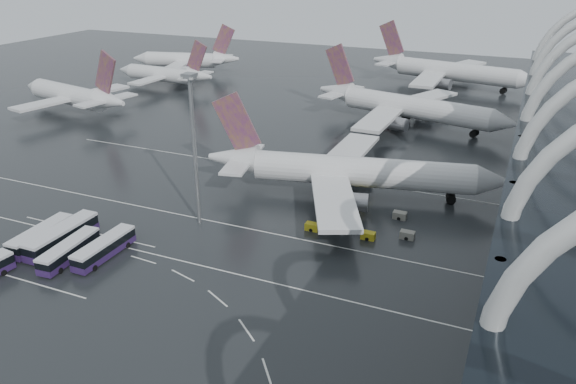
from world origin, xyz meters
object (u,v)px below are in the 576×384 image
at_px(airliner_gate_b, 406,107).
at_px(bus_row_near_d, 104,248).
at_px(gse_cart_belly_a, 368,236).
at_px(floodlight_mast, 193,132).
at_px(jet_remote_west, 75,96).
at_px(jet_remote_mid, 166,75).
at_px(gse_cart_belly_d, 407,235).
at_px(airliner_gate_c, 447,71).
at_px(gse_cart_belly_e, 360,200).
at_px(gse_cart_belly_b, 400,215).
at_px(bus_row_near_b, 62,236).
at_px(gse_cart_belly_c, 312,227).
at_px(airliner_main, 347,172).
at_px(bus_row_near_c, 69,251).
at_px(bus_row_near_a, 41,236).
at_px(jet_remote_far, 188,60).

distance_m(airliner_gate_b, bus_row_near_d, 95.44).
bearing_deg(gse_cart_belly_a, floodlight_mast, -168.60).
bearing_deg(jet_remote_west, jet_remote_mid, -84.34).
bearing_deg(jet_remote_west, gse_cart_belly_d, 172.22).
relative_size(airliner_gate_c, bus_row_near_d, 4.90).
xyz_separation_m(airliner_gate_b, gse_cart_belly_e, (4.03, -55.50, -4.38)).
distance_m(airliner_gate_c, bus_row_near_d, 147.50).
bearing_deg(gse_cart_belly_d, gse_cart_belly_b, 112.70).
height_order(bus_row_near_b, gse_cart_belly_b, bus_row_near_b).
bearing_deg(gse_cart_belly_a, gse_cart_belly_b, 72.59).
bearing_deg(airliner_gate_b, jet_remote_mid, -174.45).
bearing_deg(gse_cart_belly_c, bus_row_near_d, -140.66).
xyz_separation_m(jet_remote_mid, gse_cart_belly_d, (102.58, -78.25, -3.82)).
xyz_separation_m(jet_remote_mid, bus_row_near_d, (60.34, -103.50, -2.83)).
distance_m(airliner_main, gse_cart_belly_a, 18.90).
xyz_separation_m(bus_row_near_c, bus_row_near_d, (4.48, 2.80, 0.03)).
bearing_deg(gse_cart_belly_c, bus_row_near_c, -141.64).
bearing_deg(bus_row_near_a, gse_cart_belly_e, -51.60).
xyz_separation_m(airliner_main, floodlight_mast, (-20.19, -21.93, 11.73)).
distance_m(bus_row_near_c, gse_cart_belly_d, 54.50).
height_order(jet_remote_west, bus_row_near_b, jet_remote_west).
bearing_deg(bus_row_near_b, bus_row_near_a, 105.12).
bearing_deg(jet_remote_far, bus_row_near_b, 100.82).
relative_size(jet_remote_west, bus_row_near_a, 3.67).
bearing_deg(jet_remote_west, airliner_gate_c, -127.43).
bearing_deg(gse_cart_belly_d, bus_row_near_b, -153.65).
relative_size(bus_row_near_d, gse_cart_belly_d, 5.06).
bearing_deg(jet_remote_west, airliner_main, 176.60).
relative_size(floodlight_mast, gse_cart_belly_d, 11.01).
bearing_deg(jet_remote_west, floodlight_mast, 158.67).
height_order(airliner_main, bus_row_near_c, airliner_main).
distance_m(airliner_gate_c, bus_row_near_b, 149.40).
bearing_deg(gse_cart_belly_e, airliner_main, 145.89).
height_order(airliner_main, gse_cart_belly_c, airliner_main).
relative_size(jet_remote_mid, bus_row_near_a, 3.18).
xyz_separation_m(airliner_main, bus_row_near_b, (-35.84, -38.42, -3.04)).
height_order(jet_remote_far, bus_row_near_b, jet_remote_far).
relative_size(airliner_gate_b, gse_cart_belly_d, 23.88).
xyz_separation_m(jet_remote_west, bus_row_near_d, (64.86, -64.25, -3.53)).
relative_size(airliner_gate_c, jet_remote_far, 1.38).
distance_m(airliner_gate_c, jet_remote_far, 98.64).
bearing_deg(floodlight_mast, gse_cart_belly_a, 11.40).
bearing_deg(jet_remote_far, jet_remote_mid, 92.54).
bearing_deg(gse_cart_belly_d, jet_remote_far, 136.71).
distance_m(airliner_main, bus_row_near_d, 47.26).
distance_m(bus_row_near_b, gse_cart_belly_b, 57.73).
xyz_separation_m(airliner_main, bus_row_near_d, (-27.23, -38.48, -3.29)).
distance_m(jet_remote_far, gse_cart_belly_d, 151.28).
height_order(airliner_main, bus_row_near_a, airliner_main).
relative_size(jet_remote_mid, gse_cart_belly_d, 16.52).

